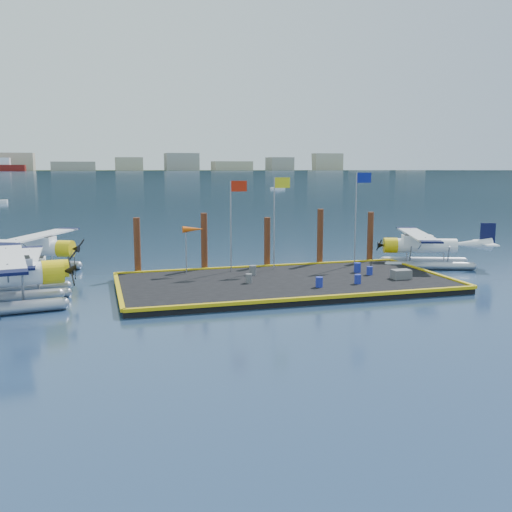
% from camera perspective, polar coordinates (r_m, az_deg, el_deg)
% --- Properties ---
extents(ground, '(4000.00, 4000.00, 0.00)m').
position_cam_1_polar(ground, '(35.29, 2.90, -3.05)').
color(ground, navy).
rests_on(ground, ground).
extents(dock, '(20.00, 10.00, 0.40)m').
position_cam_1_polar(dock, '(35.25, 2.90, -2.74)').
color(dock, black).
rests_on(dock, ground).
extents(dock_bumpers, '(20.25, 10.25, 0.18)m').
position_cam_1_polar(dock_bumpers, '(35.19, 2.90, -2.27)').
color(dock_bumpers, '#C6A70B').
rests_on(dock_bumpers, dock).
extents(far_backdrop, '(3050.00, 2050.00, 810.00)m').
position_cam_1_polar(far_backdrop, '(1787.91, -7.85, 8.98)').
color(far_backdrop, black).
rests_on(far_backdrop, ground).
extents(seaplane_b, '(7.80, 8.59, 3.06)m').
position_cam_1_polar(seaplane_b, '(35.01, -22.43, -1.61)').
color(seaplane_b, '#9A9EA8').
rests_on(seaplane_b, ground).
extents(seaplane_c, '(8.95, 9.38, 3.45)m').
position_cam_1_polar(seaplane_c, '(42.94, -21.37, 0.53)').
color(seaplane_c, '#9A9EA8').
rests_on(seaplane_c, ground).
extents(seaplane_d, '(8.57, 9.12, 3.28)m').
position_cam_1_polar(seaplane_d, '(43.50, 16.28, 0.80)').
color(seaplane_d, '#9A9EA8').
rests_on(seaplane_d, ground).
extents(drum_0, '(0.39, 0.39, 0.55)m').
position_cam_1_polar(drum_0, '(34.27, -0.72, -2.25)').
color(drum_0, '#5B5C61').
rests_on(drum_0, dock).
extents(drum_1, '(0.40, 0.40, 0.56)m').
position_cam_1_polar(drum_1, '(34.58, 10.14, -2.28)').
color(drum_1, '#1B2897').
rests_on(drum_1, dock).
extents(drum_2, '(0.39, 0.39, 0.55)m').
position_cam_1_polar(drum_2, '(37.53, 11.29, -1.44)').
color(drum_2, '#1B2897').
rests_on(drum_2, dock).
extents(drum_3, '(0.42, 0.42, 0.59)m').
position_cam_1_polar(drum_3, '(33.28, 6.34, -2.61)').
color(drum_3, '#1B2897').
rests_on(drum_3, dock).
extents(drum_4, '(0.45, 0.45, 0.64)m').
position_cam_1_polar(drum_4, '(38.25, 10.11, -1.14)').
color(drum_4, '#1B2897').
rests_on(drum_4, dock).
extents(drum_5, '(0.44, 0.44, 0.63)m').
position_cam_1_polar(drum_5, '(36.70, -0.33, -1.44)').
color(drum_5, '#5B5C61').
rests_on(drum_5, dock).
extents(crate, '(1.14, 0.76, 0.57)m').
position_cam_1_polar(crate, '(36.67, 14.31, -1.78)').
color(crate, '#5B5C61').
rests_on(crate, dock).
extents(flagpole_red, '(1.14, 0.08, 6.00)m').
position_cam_1_polar(flagpole_red, '(37.64, -2.23, 4.47)').
color(flagpole_red, gray).
rests_on(flagpole_red, dock).
extents(flagpole_yellow, '(1.14, 0.08, 6.20)m').
position_cam_1_polar(flagpole_yellow, '(38.45, 2.12, 4.74)').
color(flagpole_yellow, gray).
rests_on(flagpole_yellow, dock).
extents(flagpole_blue, '(1.14, 0.08, 6.50)m').
position_cam_1_polar(flagpole_blue, '(40.68, 10.22, 5.08)').
color(flagpole_blue, gray).
rests_on(flagpole_blue, dock).
extents(windsock, '(1.40, 0.44, 3.12)m').
position_cam_1_polar(windsock, '(37.21, -6.32, 2.57)').
color(windsock, gray).
rests_on(windsock, dock).
extents(piling_0, '(0.44, 0.44, 4.00)m').
position_cam_1_polar(piling_0, '(38.54, -11.78, 0.81)').
color(piling_0, '#442113').
rests_on(piling_0, ground).
extents(piling_1, '(0.44, 0.44, 4.20)m').
position_cam_1_polar(piling_1, '(39.09, -5.20, 1.23)').
color(piling_1, '#442113').
rests_on(piling_1, ground).
extents(piling_2, '(0.44, 0.44, 3.80)m').
position_cam_1_polar(piling_2, '(40.18, 1.12, 1.19)').
color(piling_2, '#442113').
rests_on(piling_2, ground).
extents(piling_3, '(0.44, 0.44, 4.30)m').
position_cam_1_polar(piling_3, '(41.48, 6.42, 1.72)').
color(piling_3, '#442113').
rests_on(piling_3, ground).
extents(piling_4, '(0.44, 0.44, 4.00)m').
position_cam_1_polar(piling_4, '(43.17, 11.34, 1.69)').
color(piling_4, '#442113').
rests_on(piling_4, ground).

